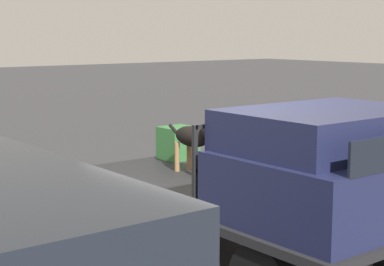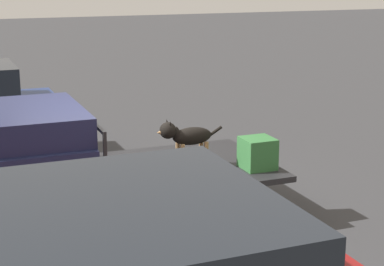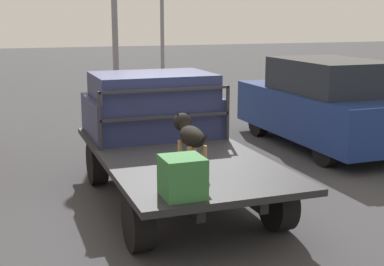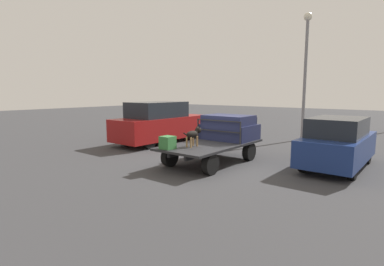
{
  "view_description": "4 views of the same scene",
  "coord_description": "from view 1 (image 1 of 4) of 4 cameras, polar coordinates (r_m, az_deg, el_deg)",
  "views": [
    {
      "loc": [
        4.87,
        -4.45,
        2.37
      ],
      "look_at": [
        -0.98,
        0.12,
        1.22
      ],
      "focal_mm": 60.0,
      "sensor_mm": 36.0,
      "label": 1
    },
    {
      "loc": [
        2.16,
        7.92,
        3.35
      ],
      "look_at": [
        -0.98,
        0.12,
        1.22
      ],
      "focal_mm": 60.0,
      "sensor_mm": 36.0,
      "label": 2
    },
    {
      "loc": [
        -6.73,
        2.2,
        2.55
      ],
      "look_at": [
        -0.98,
        0.12,
        1.22
      ],
      "focal_mm": 50.0,
      "sensor_mm": 36.0,
      "label": 3
    },
    {
      "loc": [
        -8.87,
        -6.19,
        2.62
      ],
      "look_at": [
        -0.98,
        0.12,
        1.22
      ],
      "focal_mm": 28.0,
      "sensor_mm": 36.0,
      "label": 4
    }
  ],
  "objects": [
    {
      "name": "cargo_crate",
      "position": [
        8.42,
        -1.25,
        -0.88
      ],
      "size": [
        0.42,
        0.42,
        0.42
      ],
      "color": "#337038",
      "rests_on": "flatbed_truck"
    },
    {
      "name": "dog",
      "position": [
        7.44,
        0.47,
        -0.37
      ],
      "size": [
        0.95,
        0.24,
        0.69
      ],
      "rotation": [
        0.0,
        0.0,
        -0.18
      ],
      "color": "#9E7547",
      "rests_on": "flatbed_truck"
    },
    {
      "name": "truck_headboard",
      "position": [
        6.37,
        6.98,
        -0.99
      ],
      "size": [
        0.04,
        1.94,
        0.82
      ],
      "color": "#232326",
      "rests_on": "flatbed_truck"
    },
    {
      "name": "truck_cab",
      "position": [
        5.86,
        12.49,
        -2.9
      ],
      "size": [
        1.53,
        1.94,
        0.96
      ],
      "color": "#1E2347",
      "rests_on": "flatbed_truck"
    },
    {
      "name": "ground_plane",
      "position": [
        7.01,
        4.2,
        -10.96
      ],
      "size": [
        80.0,
        80.0,
        0.0
      ],
      "primitive_type": "plane",
      "color": "#38383A"
    },
    {
      "name": "flatbed_truck",
      "position": [
        6.84,
        4.25,
        -6.53
      ],
      "size": [
        4.17,
        2.06,
        0.74
      ],
      "color": "black",
      "rests_on": "ground"
    }
  ]
}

